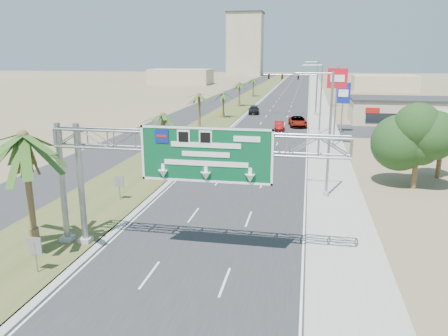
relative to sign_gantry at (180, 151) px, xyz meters
name	(u,v)px	position (x,y,z in m)	size (l,w,h in m)	color
road	(287,97)	(1.06, 100.07, -6.05)	(12.00, 300.00, 0.02)	#28282B
sidewalk_right	(319,98)	(9.56, 100.07, -6.01)	(4.00, 300.00, 0.10)	#9E9B93
median_grass	(251,97)	(-8.94, 100.07, -6.00)	(7.00, 300.00, 0.12)	#3D4F22
opposing_road	(227,96)	(-15.94, 100.07, -6.05)	(8.00, 300.00, 0.02)	#28282B
sign_gantry	(180,151)	(0.00, 0.00, 0.00)	(16.75, 1.24, 7.50)	gray
palm_near	(23,137)	(-8.14, -1.93, 0.87)	(5.70, 5.70, 8.35)	brown
palm_row_b	(163,116)	(-8.44, 22.07, -1.16)	(3.99, 3.99, 5.95)	brown
palm_row_c	(199,96)	(-8.44, 38.07, -0.39)	(3.99, 3.99, 6.75)	brown
palm_row_d	(223,94)	(-8.44, 56.07, -1.64)	(3.99, 3.99, 5.45)	brown
palm_row_e	(239,84)	(-8.44, 75.07, -0.97)	(3.99, 3.99, 6.15)	brown
palm_row_f	(253,80)	(-8.44, 100.07, -1.35)	(3.99, 3.99, 5.75)	brown
streetlight_near	(327,140)	(8.36, 12.07, -1.36)	(3.27, 0.44, 10.00)	gray
streetlight_mid	(319,102)	(8.36, 42.07, -1.36)	(3.27, 0.44, 10.00)	gray
streetlight_far	(316,86)	(8.36, 78.07, -1.36)	(3.27, 0.44, 10.00)	gray
signal_mast	(306,90)	(6.23, 62.05, -1.21)	(10.28, 0.71, 8.00)	gray
store_building	(405,111)	(23.06, 56.07, -4.06)	(18.00, 10.00, 4.00)	tan
oak_near	(419,137)	(16.06, 16.07, -1.53)	(4.50, 4.50, 6.80)	brown
oak_far	(442,138)	(19.06, 20.07, -2.24)	(3.50, 3.50, 5.60)	brown
median_signback_a	(35,249)	(-6.74, -3.93, -4.61)	(0.75, 0.08, 2.08)	gray
median_signback_b	(119,183)	(-7.44, 8.07, -4.61)	(0.75, 0.08, 2.08)	gray
tower_distant	(245,45)	(-30.94, 240.07, 11.44)	(20.00, 16.00, 35.00)	tan
building_distant_left	(181,77)	(-43.94, 150.07, -3.06)	(24.00, 14.00, 6.00)	tan
building_distant_right	(384,83)	(31.06, 130.07, -3.56)	(20.00, 12.00, 5.00)	tan
car_left_lane	(207,160)	(-3.22, 20.40, -5.39)	(1.58, 3.93, 1.34)	black
car_mid_lane	(279,126)	(2.56, 44.78, -5.39)	(1.41, 4.04, 1.33)	maroon
car_right_lane	(298,122)	(5.30, 48.70, -5.25)	(2.69, 5.82, 1.62)	gray
car_far	(254,110)	(-3.68, 63.32, -5.31)	(2.10, 5.16, 1.50)	black
pole_sign_red_near	(337,84)	(10.16, 33.23, 1.78)	(2.42, 0.59, 9.88)	gray
pole_sign_blue	(343,95)	(11.79, 44.11, -0.50)	(2.02, 0.66, 7.55)	gray
pole_sign_red_far	(333,78)	(11.90, 79.23, 0.24)	(2.19, 0.92, 7.99)	gray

